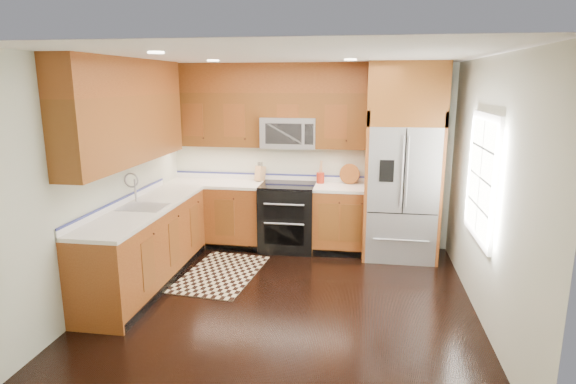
% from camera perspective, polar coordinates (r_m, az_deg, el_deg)
% --- Properties ---
extents(ground, '(4.00, 4.00, 0.00)m').
position_cam_1_polar(ground, '(5.43, -0.17, -12.69)').
color(ground, black).
rests_on(ground, ground).
extents(wall_back, '(4.00, 0.02, 2.60)m').
position_cam_1_polar(wall_back, '(6.96, 2.44, 4.26)').
color(wall_back, beige).
rests_on(wall_back, ground).
extents(wall_left, '(0.02, 4.00, 2.60)m').
position_cam_1_polar(wall_left, '(5.67, -20.56, 1.46)').
color(wall_left, beige).
rests_on(wall_left, ground).
extents(wall_right, '(0.02, 4.00, 2.60)m').
position_cam_1_polar(wall_right, '(5.10, 22.62, 0.06)').
color(wall_right, beige).
rests_on(wall_right, ground).
extents(window, '(0.04, 1.10, 1.30)m').
position_cam_1_polar(window, '(5.26, 21.98, 1.61)').
color(window, white).
rests_on(window, ground).
extents(base_cabinets, '(2.85, 3.00, 0.90)m').
position_cam_1_polar(base_cabinets, '(6.36, -9.92, -4.62)').
color(base_cabinets, brown).
rests_on(base_cabinets, ground).
extents(countertop, '(2.86, 3.01, 0.04)m').
position_cam_1_polar(countertop, '(6.30, -8.53, -0.31)').
color(countertop, white).
rests_on(countertop, base_cabinets).
extents(upper_cabinets, '(2.85, 3.00, 1.15)m').
position_cam_1_polar(upper_cabinets, '(6.24, -9.21, 9.80)').
color(upper_cabinets, brown).
rests_on(upper_cabinets, ground).
extents(range, '(0.76, 0.67, 0.95)m').
position_cam_1_polar(range, '(6.85, -0.03, -3.00)').
color(range, black).
rests_on(range, ground).
extents(microwave, '(0.76, 0.40, 0.42)m').
position_cam_1_polar(microwave, '(6.75, 0.14, 7.08)').
color(microwave, '#B2B2B7').
rests_on(microwave, ground).
extents(refrigerator, '(0.98, 0.75, 2.60)m').
position_cam_1_polar(refrigerator, '(6.57, 13.42, 3.43)').
color(refrigerator, '#B2B2B7').
rests_on(refrigerator, ground).
extents(sink_faucet, '(0.54, 0.44, 0.37)m').
position_cam_1_polar(sink_faucet, '(5.81, -16.96, -1.13)').
color(sink_faucet, '#B2B2B7').
rests_on(sink_faucet, countertop).
extents(rug, '(0.98, 1.48, 0.01)m').
position_cam_1_polar(rug, '(6.16, -7.92, -9.54)').
color(rug, black).
rests_on(rug, ground).
extents(knife_block, '(0.14, 0.16, 0.27)m').
position_cam_1_polar(knife_block, '(7.00, -3.32, 2.24)').
color(knife_block, tan).
rests_on(knife_block, countertop).
extents(utensil_crock, '(0.12, 0.12, 0.32)m').
position_cam_1_polar(utensil_crock, '(6.84, 3.86, 1.97)').
color(utensil_crock, maroon).
rests_on(utensil_crock, countertop).
extents(cutting_board, '(0.35, 0.35, 0.02)m').
position_cam_1_polar(cutting_board, '(6.85, 7.28, 1.05)').
color(cutting_board, brown).
rests_on(cutting_board, countertop).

